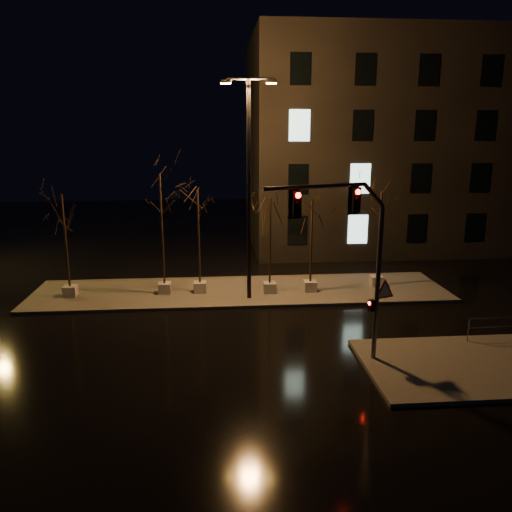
{
  "coord_description": "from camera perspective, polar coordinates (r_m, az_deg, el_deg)",
  "views": [
    {
      "loc": [
        -1.31,
        -19.53,
        8.32
      ],
      "look_at": [
        0.54,
        2.8,
        2.8
      ],
      "focal_mm": 35.0,
      "sensor_mm": 36.0,
      "label": 1
    }
  ],
  "objects": [
    {
      "name": "tree_3",
      "position": [
        25.48,
        1.63,
        4.22
      ],
      "size": [
        1.8,
        1.8,
        5.16
      ],
      "color": "#ABA9A0",
      "rests_on": "median"
    },
    {
      "name": "tree_2",
      "position": [
        25.67,
        -6.64,
        4.82
      ],
      "size": [
        1.8,
        1.8,
        5.52
      ],
      "color": "#ABA9A0",
      "rests_on": "median"
    },
    {
      "name": "tree_5",
      "position": [
        27.47,
        14.05,
        4.85
      ],
      "size": [
        1.8,
        1.8,
        5.37
      ],
      "color": "#ABA9A0",
      "rests_on": "median"
    },
    {
      "name": "guard_rail_a",
      "position": [
        22.52,
        25.63,
        -7.14
      ],
      "size": [
        2.26,
        0.1,
        0.98
      ],
      "rotation": [
        0.0,
        0.0,
        0.02
      ],
      "color": "#55575D",
      "rests_on": "sidewalk_corner"
    },
    {
      "name": "ground",
      "position": [
        21.27,
        -0.83,
        -9.19
      ],
      "size": [
        90.0,
        90.0,
        0.0
      ],
      "primitive_type": "plane",
      "color": "black",
      "rests_on": "ground"
    },
    {
      "name": "building",
      "position": [
        40.54,
        17.86,
        12.04
      ],
      "size": [
        25.0,
        12.0,
        15.0
      ],
      "primitive_type": "cube",
      "color": "black",
      "rests_on": "ground"
    },
    {
      "name": "median",
      "position": [
        26.86,
        -1.71,
        -4.04
      ],
      "size": [
        22.0,
        5.0,
        0.15
      ],
      "primitive_type": "cube",
      "color": "#4D4B45",
      "rests_on": "ground"
    },
    {
      "name": "sidewalk_corner",
      "position": [
        20.06,
        22.3,
        -11.54
      ],
      "size": [
        7.0,
        5.0,
        0.15
      ],
      "primitive_type": "cube",
      "color": "#4D4B45",
      "rests_on": "ground"
    },
    {
      "name": "tree_4",
      "position": [
        25.92,
        6.4,
        3.93
      ],
      "size": [
        1.8,
        1.8,
        4.94
      ],
      "color": "#ABA9A0",
      "rests_on": "median"
    },
    {
      "name": "streetlight_main",
      "position": [
        24.35,
        -0.83,
        9.09
      ],
      "size": [
        2.67,
        0.66,
        10.67
      ],
      "rotation": [
        0.0,
        0.0,
        -0.14
      ],
      "color": "black",
      "rests_on": "median"
    },
    {
      "name": "tree_0",
      "position": [
        26.61,
        -21.14,
        4.08
      ],
      "size": [
        1.8,
        1.8,
        5.39
      ],
      "color": "#ABA9A0",
      "rests_on": "median"
    },
    {
      "name": "tree_1",
      "position": [
        25.69,
        -10.84,
        6.21
      ],
      "size": [
        1.8,
        1.8,
        6.42
      ],
      "color": "#ABA9A0",
      "rests_on": "median"
    },
    {
      "name": "traffic_signal_mast",
      "position": [
        17.58,
        11.26,
        0.91
      ],
      "size": [
        5.11,
        1.85,
        6.57
      ],
      "rotation": [
        0.0,
        0.0,
        0.34
      ],
      "color": "#55575D",
      "rests_on": "sidewalk_corner"
    }
  ]
}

